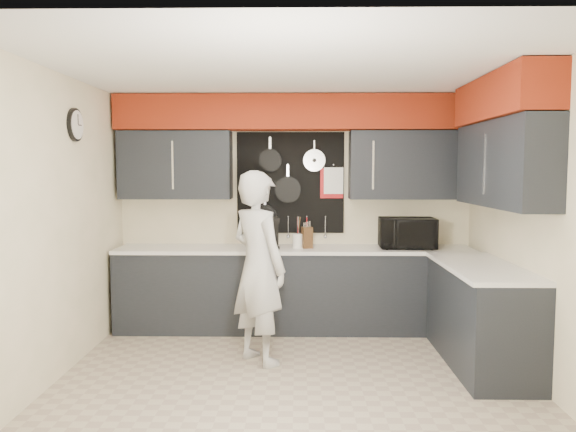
{
  "coord_description": "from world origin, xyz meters",
  "views": [
    {
      "loc": [
        0.03,
        -4.68,
        1.78
      ],
      "look_at": [
        -0.06,
        0.5,
        1.35
      ],
      "focal_mm": 35.0,
      "sensor_mm": 36.0,
      "label": 1
    }
  ],
  "objects_px": {
    "microwave": "(407,233)",
    "coffee_maker": "(269,232)",
    "knife_block": "(307,238)",
    "person": "(258,267)",
    "utensil_crock": "(298,241)"
  },
  "relations": [
    {
      "from": "coffee_maker",
      "to": "person",
      "type": "bearing_deg",
      "value": -105.03
    },
    {
      "from": "microwave",
      "to": "coffee_maker",
      "type": "bearing_deg",
      "value": -177.92
    },
    {
      "from": "knife_block",
      "to": "person",
      "type": "height_order",
      "value": "person"
    },
    {
      "from": "person",
      "to": "utensil_crock",
      "type": "bearing_deg",
      "value": -62.59
    },
    {
      "from": "microwave",
      "to": "person",
      "type": "bearing_deg",
      "value": -144.68
    },
    {
      "from": "knife_block",
      "to": "utensil_crock",
      "type": "height_order",
      "value": "knife_block"
    },
    {
      "from": "microwave",
      "to": "coffee_maker",
      "type": "height_order",
      "value": "coffee_maker"
    },
    {
      "from": "knife_block",
      "to": "coffee_maker",
      "type": "height_order",
      "value": "coffee_maker"
    },
    {
      "from": "utensil_crock",
      "to": "person",
      "type": "bearing_deg",
      "value": -109.35
    },
    {
      "from": "knife_block",
      "to": "coffee_maker",
      "type": "relative_size",
      "value": 0.68
    },
    {
      "from": "utensil_crock",
      "to": "microwave",
      "type": "bearing_deg",
      "value": 0.1
    },
    {
      "from": "person",
      "to": "microwave",
      "type": "bearing_deg",
      "value": -99.49
    },
    {
      "from": "utensil_crock",
      "to": "coffee_maker",
      "type": "distance_m",
      "value": 0.33
    },
    {
      "from": "microwave",
      "to": "utensil_crock",
      "type": "bearing_deg",
      "value": -178.32
    },
    {
      "from": "knife_block",
      "to": "person",
      "type": "xyz_separation_m",
      "value": [
        -0.46,
        -1.01,
        -0.15
      ]
    }
  ]
}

